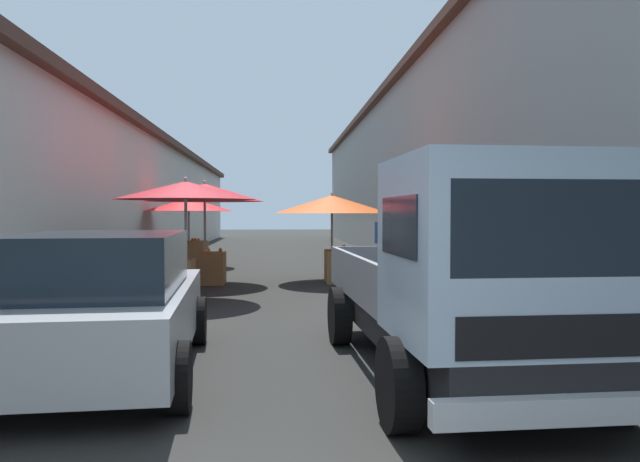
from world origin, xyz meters
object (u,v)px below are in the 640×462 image
fruit_stall_near_left (333,211)px  fruit_stall_far_left (190,212)px  fruit_stall_near_right (184,202)px  vendor_by_crates (381,239)px  hatchback_car (103,303)px  plastic_stool (173,311)px  delivery_truck (477,283)px  fruit_stall_mid_lane (205,201)px  parked_scooter (391,255)px

fruit_stall_near_left → fruit_stall_far_left: 5.86m
fruit_stall_far_left → fruit_stall_near_right: size_ratio=1.02×
vendor_by_crates → hatchback_car: bearing=155.9°
fruit_stall_near_left → plastic_stool: (-6.15, 2.73, -1.37)m
hatchback_car → delivery_truck: size_ratio=0.81×
fruit_stall_mid_lane → vendor_by_crates: fruit_stall_mid_lane is taller
fruit_stall_far_left → parked_scooter: bearing=-107.4°
fruit_stall_far_left → vendor_by_crates: size_ratio=1.67×
delivery_truck → parked_scooter: 11.80m
plastic_stool → delivery_truck: bearing=-134.4°
fruit_stall_far_left → vendor_by_crates: 6.00m
fruit_stall_far_left → vendor_by_crates: fruit_stall_far_left is taller
fruit_stall_near_left → fruit_stall_near_right: size_ratio=1.05×
fruit_stall_far_left → plastic_stool: (-10.44, -1.28, -1.36)m
fruit_stall_mid_lane → plastic_stool: (-5.93, -0.26, -1.61)m
delivery_truck → vendor_by_crates: bearing=-5.5°
fruit_stall_near_right → delivery_truck: fruit_stall_near_right is taller
hatchback_car → plastic_stool: 2.13m
fruit_stall_near_right → hatchback_car: size_ratio=0.66×
vendor_by_crates → delivery_truck: bearing=174.5°
fruit_stall_near_left → fruit_stall_mid_lane: (-0.22, 2.99, 0.24)m
parked_scooter → fruit_stall_far_left: bearing=72.6°
fruit_stall_mid_lane → plastic_stool: bearing=-177.5°
fruit_stall_near_left → fruit_stall_far_left: size_ratio=1.03×
delivery_truck → plastic_stool: (3.10, 3.17, -0.71)m
parked_scooter → vendor_by_crates: bearing=134.6°
vendor_by_crates → fruit_stall_far_left: bearing=68.6°
fruit_stall_far_left → delivery_truck: 14.27m
fruit_stall_near_left → vendor_by_crates: size_ratio=1.71×
fruit_stall_far_left → parked_scooter: 6.29m
fruit_stall_near_right → parked_scooter: (5.34, -4.95, -1.40)m
parked_scooter → plastic_stool: bearing=151.8°
delivery_truck → parked_scooter: size_ratio=2.96×
hatchback_car → plastic_stool: hatchback_car is taller
hatchback_car → fruit_stall_mid_lane: bearing=-0.7°
fruit_stall_near_left → plastic_stool: 6.87m
fruit_stall_mid_lane → fruit_stall_near_left: bearing=-85.8°
fruit_stall_far_left → hatchback_car: (-12.50, -0.92, -0.95)m
fruit_stall_near_right → plastic_stool: size_ratio=6.07×
fruit_stall_far_left → fruit_stall_mid_lane: 4.62m
hatchback_car → parked_scooter: hatchback_car is taller
parked_scooter → fruit_stall_near_right: bearing=137.2°
fruit_stall_far_left → hatchback_car: fruit_stall_far_left is taller
fruit_stall_near_left → delivery_truck: bearing=-177.3°
vendor_by_crates → parked_scooter: 0.68m
hatchback_car → delivery_truck: 3.68m
delivery_truck → plastic_stool: bearing=45.6°
fruit_stall_near_left → fruit_stall_mid_lane: size_ratio=1.02×
hatchback_car → fruit_stall_near_right: bearing=-0.2°
parked_scooter → plastic_stool: size_ratio=3.87×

